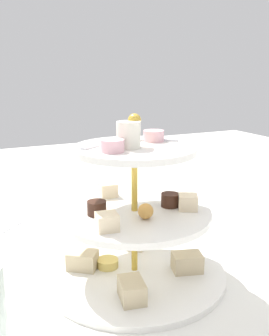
# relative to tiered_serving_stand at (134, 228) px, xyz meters

# --- Properties ---
(ground_plane) EXTENTS (2.40, 2.40, 0.00)m
(ground_plane) POSITION_rel_tiered_serving_stand_xyz_m (-0.00, -0.00, -0.09)
(ground_plane) COLOR silver
(tiered_serving_stand) EXTENTS (0.30, 0.30, 0.27)m
(tiered_serving_stand) POSITION_rel_tiered_serving_stand_xyz_m (0.00, 0.00, 0.00)
(tiered_serving_stand) COLOR white
(tiered_serving_stand) RESTS_ON ground_plane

